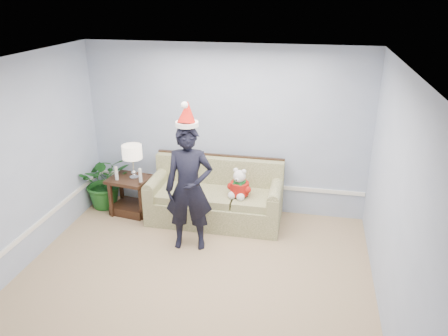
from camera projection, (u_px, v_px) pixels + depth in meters
room_shell at (178, 199)px, 4.65m from camera, size 4.54×5.04×2.74m
wainscot_trim at (127, 212)px, 6.28m from camera, size 4.49×4.99×0.06m
sofa at (216, 199)px, 6.92m from camera, size 2.07×0.89×0.97m
side_table at (131, 199)px, 7.15m from camera, size 0.71×0.62×0.61m
table_lamp at (132, 153)px, 6.83m from camera, size 0.31×0.31×0.56m
candle_pair at (128, 175)px, 6.87m from camera, size 0.46×0.06×0.22m
houseplant at (105, 181)px, 7.28m from camera, size 1.08×1.05×0.92m
man at (189, 189)px, 5.96m from camera, size 0.72×0.53×1.80m
santa_hat at (187, 114)px, 5.58m from camera, size 0.30×0.34×0.35m
teddy_bear at (239, 187)px, 6.56m from camera, size 0.34×0.35×0.46m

